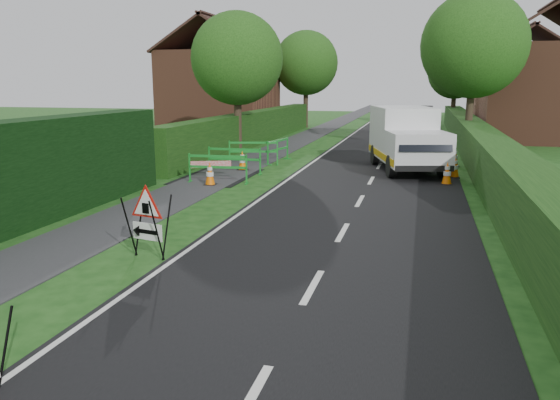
{
  "coord_description": "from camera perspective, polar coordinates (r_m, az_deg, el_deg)",
  "views": [
    {
      "loc": [
        4.13,
        -7.44,
        3.34
      ],
      "look_at": [
        1.21,
        3.79,
        0.85
      ],
      "focal_mm": 35.0,
      "sensor_mm": 36.0,
      "label": 1
    }
  ],
  "objects": [
    {
      "name": "hatchback_car",
      "position": [
        32.64,
        11.19,
        6.94
      ],
      "size": [
        1.82,
        3.31,
        1.06
      ],
      "primitive_type": "imported",
      "rotation": [
        0.0,
        0.0,
        0.19
      ],
      "color": "silver",
      "rests_on": "ground"
    },
    {
      "name": "house_east_b",
      "position": [
        50.07,
        24.04,
        10.57
      ],
      "size": [
        7.5,
        7.4,
        7.88
      ],
      "color": "brown",
      "rests_on": "ground"
    },
    {
      "name": "triangle_sign",
      "position": [
        10.73,
        -13.92,
        -1.64
      ],
      "size": [
        0.99,
        0.99,
        1.23
      ],
      "rotation": [
        0.0,
        0.0,
        -0.2
      ],
      "color": "black",
      "rests_on": "ground"
    },
    {
      "name": "works_van",
      "position": [
        21.88,
        13.06,
        6.4
      ],
      "size": [
        3.34,
        5.65,
        2.42
      ],
      "rotation": [
        0.0,
        0.0,
        0.26
      ],
      "color": "silver",
      "rests_on": "ground"
    },
    {
      "name": "traffic_cone_3",
      "position": [
        18.31,
        -7.34,
        2.74
      ],
      "size": [
        0.38,
        0.38,
        0.79
      ],
      "color": "black",
      "rests_on": "ground"
    },
    {
      "name": "house_west",
      "position": [
        40.02,
        -6.24,
        11.4
      ],
      "size": [
        7.5,
        7.4,
        7.88
      ],
      "color": "brown",
      "rests_on": "ground"
    },
    {
      "name": "traffic_cone_2",
      "position": [
        23.51,
        17.78,
        4.32
      ],
      "size": [
        0.38,
        0.38,
        0.79
      ],
      "color": "black",
      "rests_on": "ground"
    },
    {
      "name": "ground",
      "position": [
        9.14,
        -13.65,
        -9.67
      ],
      "size": [
        120.0,
        120.0,
        0.0
      ],
      "primitive_type": "plane",
      "color": "#164012",
      "rests_on": "ground"
    },
    {
      "name": "tree_fw",
      "position": [
        42.38,
        2.75,
        14.1
      ],
      "size": [
        4.8,
        4.8,
        7.24
      ],
      "color": "#2D2116",
      "rests_on": "ground"
    },
    {
      "name": "tree_nw",
      "position": [
        26.92,
        -4.52,
        14.5
      ],
      "size": [
        4.4,
        4.4,
        6.7
      ],
      "color": "#2D2116",
      "rests_on": "ground"
    },
    {
      "name": "hedge_west_far",
      "position": [
        31.0,
        -2.67,
        5.9
      ],
      "size": [
        1.0,
        24.0,
        1.8
      ],
      "primitive_type": "cube",
      "color": "#14380F",
      "rests_on": "ground"
    },
    {
      "name": "redwhite_plank",
      "position": [
        20.12,
        -7.24,
        2.45
      ],
      "size": [
        1.43,
        0.54,
        0.25
      ],
      "primitive_type": "cube",
      "rotation": [
        0.0,
        0.0,
        0.34
      ],
      "color": "red",
      "rests_on": "ground"
    },
    {
      "name": "road_surface",
      "position": [
        42.6,
        12.43,
        7.33
      ],
      "size": [
        6.0,
        90.0,
        0.02
      ],
      "primitive_type": "cube",
      "color": "black",
      "rests_on": "ground"
    },
    {
      "name": "footpath",
      "position": [
        43.16,
        5.05,
        7.62
      ],
      "size": [
        2.0,
        90.0,
        0.02
      ],
      "primitive_type": "cube",
      "color": "#2D2D30",
      "rests_on": "ground"
    },
    {
      "name": "house_east_a",
      "position": [
        36.1,
        25.97,
        10.2
      ],
      "size": [
        7.5,
        7.4,
        7.88
      ],
      "color": "brown",
      "rests_on": "ground"
    },
    {
      "name": "ped_barrier_0",
      "position": [
        18.66,
        -6.52,
        3.68
      ],
      "size": [
        2.08,
        0.52,
        1.0
      ],
      "rotation": [
        0.0,
        0.0,
        0.08
      ],
      "color": "#188426",
      "rests_on": "ground"
    },
    {
      "name": "tree_ne",
      "position": [
        29.59,
        19.62,
        14.98
      ],
      "size": [
        5.2,
        5.2,
        7.79
      ],
      "color": "#2D2116",
      "rests_on": "ground"
    },
    {
      "name": "traffic_cone_4",
      "position": [
        21.38,
        -3.95,
        4.15
      ],
      "size": [
        0.38,
        0.38,
        0.79
      ],
      "color": "black",
      "rests_on": "ground"
    },
    {
      "name": "traffic_cone_1",
      "position": [
        20.65,
        17.8,
        3.32
      ],
      "size": [
        0.38,
        0.38,
        0.79
      ],
      "color": "black",
      "rests_on": "ground"
    },
    {
      "name": "ped_barrier_1",
      "position": [
        20.59,
        -4.79,
        4.5
      ],
      "size": [
        2.07,
        0.42,
        1.0
      ],
      "rotation": [
        0.0,
        0.0,
        0.03
      ],
      "color": "#188426",
      "rests_on": "ground"
    },
    {
      "name": "ped_barrier_2",
      "position": [
        22.86,
        -2.79,
        5.28
      ],
      "size": [
        2.08,
        0.84,
        1.0
      ],
      "rotation": [
        0.0,
        0.0,
        0.25
      ],
      "color": "#188426",
      "rests_on": "ground"
    },
    {
      "name": "tree_fe",
      "position": [
        45.51,
        17.86,
        12.64
      ],
      "size": [
        4.2,
        4.2,
        6.33
      ],
      "color": "#2D2116",
      "rests_on": "ground"
    },
    {
      "name": "ped_barrier_3",
      "position": [
        23.61,
        -0.22,
        5.51
      ],
      "size": [
        0.71,
        2.09,
        1.0
      ],
      "rotation": [
        0.0,
        0.0,
        1.39
      ],
      "color": "#188426",
      "rests_on": "ground"
    },
    {
      "name": "hedge_east",
      "position": [
        23.8,
        20.16,
        3.29
      ],
      "size": [
        1.2,
        50.0,
        1.5
      ],
      "primitive_type": "cube",
      "color": "#14380F",
      "rests_on": "ground"
    },
    {
      "name": "traffic_cone_0",
      "position": [
        19.14,
        17.07,
        2.71
      ],
      "size": [
        0.38,
        0.38,
        0.79
      ],
      "color": "black",
      "rests_on": "ground"
    }
  ]
}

